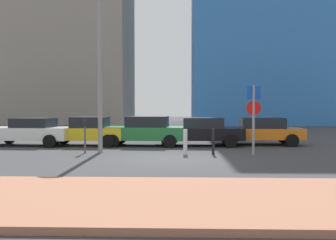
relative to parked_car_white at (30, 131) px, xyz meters
The scene contains 13 objects.
ground_plane 8.65m from the parked_car_white, 32.48° to the right, with size 120.00×120.00×0.00m, color #38383A.
sidewalk_brick 13.33m from the parked_car_white, 56.88° to the right, with size 40.00×4.11×0.14m, color #9E664C.
parked_car_white is the anchor object (origin of this frame).
parked_car_yellow 2.91m from the parked_car_white, ahead, with size 4.07×2.00×1.48m.
parked_car_green 5.94m from the parked_car_white, ahead, with size 4.21×2.12×1.51m.
parked_car_black 8.74m from the parked_car_white, ahead, with size 4.54×2.06×1.44m.
parked_car_orange 11.91m from the parked_car_white, ahead, with size 4.59×2.22×1.42m.
parking_sign_post 11.35m from the parked_car_white, 17.83° to the right, with size 0.60×0.10×2.88m.
parking_meter 4.72m from the parked_car_white, 39.51° to the right, with size 0.18×0.14×1.42m.
street_lamp 6.16m from the parked_car_white, 33.15° to the right, with size 0.70×0.36×7.18m.
traffic_bollard_near 8.64m from the parked_car_white, 23.04° to the right, with size 0.18×0.18×1.06m, color #B7B7BC.
traffic_bollard_mid 9.71m from the parked_car_white, 20.19° to the right, with size 0.12×0.12×1.08m, color black.
building_under_construction 27.10m from the parked_car_white, 102.65° to the left, with size 14.82×10.73×17.29m, color gray.
Camera 1 is at (0.43, -14.20, 2.01)m, focal length 39.76 mm.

